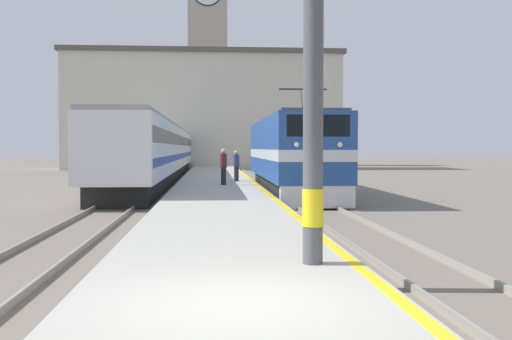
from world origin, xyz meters
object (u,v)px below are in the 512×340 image
object	(u,v)px
person_on_platform	(236,165)
clock_tower	(208,43)
catenary_mast	(317,48)
second_waiting_passenger	(224,166)
passenger_train	(161,151)
locomotive_train	(291,155)

from	to	relation	value
person_on_platform	clock_tower	size ratio (longest dim) A/B	0.06
catenary_mast	second_waiting_passenger	xyz separation A→B (m)	(-1.07, 20.48, -2.47)
passenger_train	person_on_platform	distance (m)	11.18
passenger_train	locomotive_train	bearing A→B (deg)	-62.31
catenary_mast	person_on_platform	world-z (taller)	catenary_mast
person_on_platform	clock_tower	distance (m)	48.06
second_waiting_passenger	clock_tower	world-z (taller)	clock_tower
catenary_mast	person_on_platform	bearing A→B (deg)	90.72
clock_tower	locomotive_train	bearing A→B (deg)	-85.08
locomotive_train	person_on_platform	world-z (taller)	locomotive_train
locomotive_train	clock_tower	distance (m)	52.01
locomotive_train	clock_tower	bearing A→B (deg)	94.92
passenger_train	second_waiting_passenger	size ratio (longest dim) A/B	23.99
person_on_platform	clock_tower	xyz separation A→B (m)	(-1.81, 45.73, 14.67)
second_waiting_passenger	clock_tower	bearing A→B (deg)	91.22
catenary_mast	second_waiting_passenger	size ratio (longest dim) A/B	3.90
locomotive_train	passenger_train	xyz separation A→B (m)	(-7.43, 14.15, 0.11)
person_on_platform	second_waiting_passenger	distance (m)	3.19
second_waiting_passenger	clock_tower	xyz separation A→B (m)	(-1.04, 48.83, 14.61)
person_on_platform	second_waiting_passenger	bearing A→B (deg)	-103.95
person_on_platform	second_waiting_passenger	xyz separation A→B (m)	(-0.77, -3.10, 0.06)
second_waiting_passenger	clock_tower	distance (m)	50.98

